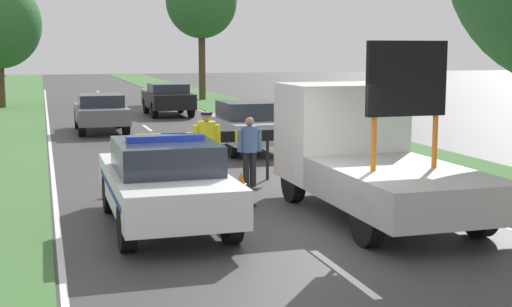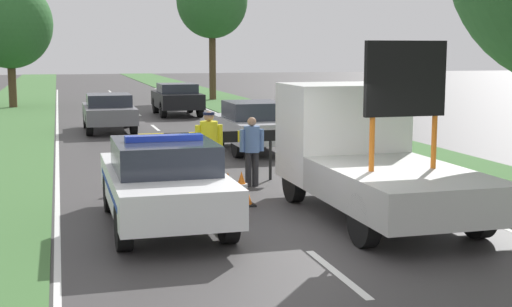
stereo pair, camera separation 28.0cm
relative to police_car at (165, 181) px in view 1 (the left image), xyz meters
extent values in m
plane|color=#3D3A3A|center=(1.91, -1.24, -0.80)|extent=(160.00, 160.00, 0.00)
cube|color=silver|center=(1.91, -3.29, -0.80)|extent=(0.12, 2.23, 0.01)
cube|color=silver|center=(1.91, 3.05, -0.80)|extent=(0.12, 2.23, 0.01)
cube|color=silver|center=(1.91, 9.39, -0.80)|extent=(0.12, 2.23, 0.01)
cube|color=silver|center=(1.91, 15.74, -0.80)|extent=(0.12, 2.23, 0.01)
cube|color=silver|center=(1.91, 22.08, -0.80)|extent=(0.12, 2.23, 0.01)
cube|color=silver|center=(1.91, 28.42, -0.80)|extent=(0.12, 2.23, 0.01)
cube|color=silver|center=(1.91, 34.77, -0.80)|extent=(0.12, 2.23, 0.01)
cube|color=silver|center=(1.91, 41.11, -0.80)|extent=(0.12, 2.23, 0.01)
cube|color=silver|center=(-1.81, 13.66, -0.80)|extent=(0.10, 61.50, 0.01)
cube|color=silver|center=(5.63, 13.66, -0.80)|extent=(0.10, 61.50, 0.01)
cube|color=#427038|center=(7.69, 18.76, -0.79)|extent=(3.93, 120.00, 0.03)
cube|color=white|center=(0.00, 0.02, -0.10)|extent=(1.88, 4.50, 0.61)
cube|color=#282D38|center=(0.00, -0.11, 0.46)|extent=(1.65, 2.07, 0.51)
cylinder|color=black|center=(-0.82, 1.41, -0.41)|extent=(0.24, 0.79, 0.79)
cylinder|color=black|center=(0.82, 1.41, -0.41)|extent=(0.24, 0.79, 0.79)
cylinder|color=black|center=(-0.82, -1.37, -0.41)|extent=(0.24, 0.79, 0.79)
cylinder|color=black|center=(0.82, -1.37, -0.41)|extent=(0.24, 0.79, 0.79)
cube|color=#1E38C6|center=(0.00, -0.11, 0.76)|extent=(1.32, 0.24, 0.10)
cube|color=#193399|center=(0.00, 0.02, -0.07)|extent=(1.89, 3.69, 0.10)
cube|color=black|center=(0.00, 2.31, -0.16)|extent=(1.03, 0.08, 0.37)
cube|color=white|center=(3.82, 1.27, 0.60)|extent=(2.26, 1.80, 1.94)
cube|color=#232833|center=(3.82, 2.15, 0.95)|extent=(1.92, 0.04, 0.85)
cube|color=#B2B2AD|center=(3.82, -1.44, -0.06)|extent=(2.26, 3.62, 0.62)
cylinder|color=#D16619|center=(3.25, -1.44, 0.71)|extent=(0.09, 0.09, 0.90)
cylinder|color=#D16619|center=(4.39, -1.44, 0.71)|extent=(0.09, 0.09, 0.90)
cube|color=black|center=(3.82, -1.44, 1.78)|extent=(1.43, 0.12, 1.24)
cylinder|color=black|center=(2.81, 1.27, -0.37)|extent=(0.24, 0.86, 0.86)
cylinder|color=black|center=(4.83, 1.27, -0.37)|extent=(0.24, 0.86, 0.86)
cylinder|color=black|center=(2.81, -2.16, -0.37)|extent=(0.24, 0.86, 0.86)
cylinder|color=black|center=(4.83, -2.16, -0.37)|extent=(0.24, 0.86, 0.86)
cylinder|color=black|center=(0.32, 3.77, -0.34)|extent=(0.07, 0.07, 0.93)
cylinder|color=black|center=(3.06, 3.77, -0.34)|extent=(0.07, 0.07, 0.93)
cube|color=yellow|center=(0.26, 3.77, 0.26)|extent=(0.57, 0.08, 0.26)
cube|color=black|center=(0.83, 3.77, 0.26)|extent=(0.57, 0.08, 0.26)
cube|color=yellow|center=(1.40, 3.77, 0.26)|extent=(0.57, 0.08, 0.26)
cube|color=black|center=(1.97, 3.77, 0.26)|extent=(0.57, 0.08, 0.26)
cube|color=yellow|center=(2.54, 3.77, 0.26)|extent=(0.57, 0.08, 0.26)
cube|color=black|center=(3.12, 3.77, 0.26)|extent=(0.57, 0.08, 0.26)
cylinder|color=#191E38|center=(1.36, 3.11, -0.37)|extent=(0.16, 0.16, 0.85)
cylinder|color=#191E38|center=(1.54, 3.11, -0.37)|extent=(0.16, 0.16, 0.85)
cylinder|color=yellow|center=(1.45, 3.11, 0.37)|extent=(0.39, 0.39, 0.64)
cylinder|color=yellow|center=(1.21, 3.11, 0.34)|extent=(0.13, 0.13, 0.54)
cylinder|color=yellow|center=(1.69, 3.11, 0.34)|extent=(0.13, 0.13, 0.54)
sphere|color=#A57A5B|center=(1.45, 3.11, 0.80)|extent=(0.22, 0.22, 0.22)
cylinder|color=#141933|center=(1.45, 3.11, 0.87)|extent=(0.25, 0.25, 0.06)
cylinder|color=#232326|center=(2.34, 3.09, -0.41)|extent=(0.15, 0.15, 0.78)
cylinder|color=#232326|center=(2.50, 3.09, -0.41)|extent=(0.15, 0.15, 0.78)
cylinder|color=#4C6B9E|center=(2.42, 3.09, 0.27)|extent=(0.36, 0.36, 0.58)
cylinder|color=#4C6B9E|center=(2.20, 3.09, 0.24)|extent=(0.12, 0.12, 0.50)
cylinder|color=#4C6B9E|center=(2.64, 3.09, 0.24)|extent=(0.12, 0.12, 0.50)
sphere|color=#A57A5B|center=(2.42, 3.09, 0.66)|extent=(0.20, 0.20, 0.20)
cube|color=black|center=(1.71, 1.25, -0.79)|extent=(0.49, 0.49, 0.03)
cone|color=orange|center=(1.71, 1.25, -0.45)|extent=(0.42, 0.42, 0.65)
cylinder|color=white|center=(1.71, 1.25, -0.41)|extent=(0.24, 0.24, 0.09)
cube|color=black|center=(1.65, 2.18, -0.79)|extent=(0.36, 0.36, 0.03)
cone|color=orange|center=(1.65, 2.18, -0.53)|extent=(0.31, 0.31, 0.48)
cylinder|color=white|center=(1.65, 2.18, -0.51)|extent=(0.17, 0.17, 0.07)
cube|color=black|center=(4.81, 2.68, -0.79)|extent=(0.35, 0.35, 0.03)
cone|color=orange|center=(4.81, 2.68, -0.54)|extent=(0.30, 0.30, 0.46)
cylinder|color=white|center=(4.81, 2.68, -0.52)|extent=(0.17, 0.17, 0.06)
cube|color=#B2B2B7|center=(3.92, 8.60, -0.12)|extent=(1.76, 4.05, 0.61)
cube|color=#282D38|center=(3.92, 8.48, 0.44)|extent=(1.55, 1.86, 0.51)
cylinder|color=black|center=(3.16, 9.86, -0.42)|extent=(0.24, 0.76, 0.76)
cylinder|color=black|center=(4.68, 9.86, -0.42)|extent=(0.24, 0.76, 0.76)
cylinder|color=black|center=(3.16, 7.34, -0.42)|extent=(0.24, 0.76, 0.76)
cylinder|color=black|center=(4.68, 7.34, -0.42)|extent=(0.24, 0.76, 0.76)
cube|color=slate|center=(0.09, 15.03, -0.13)|extent=(1.79, 4.19, 0.58)
cube|color=#282D38|center=(0.09, 14.91, 0.38)|extent=(1.58, 1.93, 0.44)
cylinder|color=black|center=(-0.69, 16.33, -0.42)|extent=(0.24, 0.77, 0.77)
cylinder|color=black|center=(0.86, 16.33, -0.42)|extent=(0.24, 0.77, 0.77)
cylinder|color=black|center=(-0.69, 13.73, -0.42)|extent=(0.24, 0.77, 0.77)
cylinder|color=black|center=(0.86, 13.73, -0.42)|extent=(0.24, 0.77, 0.77)
cube|color=black|center=(3.62, 20.97, -0.08)|extent=(1.91, 4.13, 0.68)
cube|color=#282D38|center=(3.62, 20.85, 0.47)|extent=(1.68, 1.90, 0.42)
cylinder|color=black|center=(2.79, 22.25, -0.42)|extent=(0.24, 0.76, 0.76)
cylinder|color=black|center=(4.46, 22.25, -0.42)|extent=(0.24, 0.76, 0.76)
cylinder|color=black|center=(2.79, 19.69, -0.42)|extent=(0.24, 0.76, 0.76)
cylinder|color=black|center=(4.46, 19.69, -0.42)|extent=(0.24, 0.76, 0.76)
cylinder|color=#4C3823|center=(7.34, 30.39, 1.37)|extent=(0.41, 0.41, 4.33)
ellipsoid|color=#2D662D|center=(7.34, 30.39, 5.13)|extent=(4.24, 4.24, 4.46)
cylinder|color=#4C3823|center=(-4.04, 27.50, 0.56)|extent=(0.41, 0.41, 2.71)
camera|label=1|loc=(-1.96, -12.05, 2.26)|focal=50.00mm
camera|label=2|loc=(-1.69, -12.13, 2.26)|focal=50.00mm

